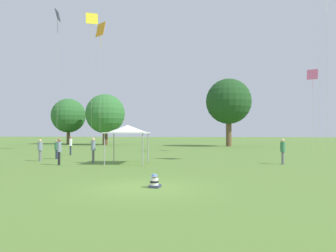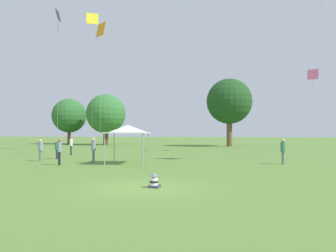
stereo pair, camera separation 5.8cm
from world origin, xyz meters
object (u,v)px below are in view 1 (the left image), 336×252
(kite_4, at_px, (58,21))
(kite_6, at_px, (312,77))
(distant_tree_0, at_px, (229,102))
(person_standing_1, at_px, (57,148))
(person_standing_6, at_px, (71,144))
(distant_tree_1, at_px, (105,114))
(person_standing_3, at_px, (59,149))
(kite_2, at_px, (101,32))
(canopy_tent, at_px, (127,129))
(distant_tree_2, at_px, (68,116))
(person_standing_4, at_px, (283,149))
(person_standing_5, at_px, (93,148))
(kite_8, at_px, (92,22))
(person_standing_2, at_px, (40,148))
(seated_toddler, at_px, (154,182))

(kite_4, xyz_separation_m, kite_6, (21.76, 2.74, -4.97))
(kite_6, height_order, distant_tree_0, distant_tree_0)
(person_standing_1, relative_size, kite_6, 0.21)
(person_standing_6, relative_size, distant_tree_1, 0.20)
(kite_6, bearing_deg, person_standing_3, -84.49)
(kite_2, bearing_deg, person_standing_3, -7.35)
(canopy_tent, distance_m, distant_tree_2, 42.39)
(person_standing_4, xyz_separation_m, person_standing_5, (-13.31, -1.04, 0.05))
(distant_tree_2, bearing_deg, person_standing_1, -66.10)
(canopy_tent, xyz_separation_m, kite_2, (-4.34, 6.36, 9.03))
(kite_6, bearing_deg, distant_tree_0, 175.54)
(person_standing_4, xyz_separation_m, person_standing_6, (-18.53, 6.45, 0.07))
(kite_2, height_order, kite_4, kite_4)
(person_standing_5, xyz_separation_m, distant_tree_0, (10.73, 30.37, 6.03))
(person_standing_3, height_order, distant_tree_2, distant_tree_2)
(person_standing_4, relative_size, kite_8, 0.11)
(person_standing_6, distance_m, kite_8, 15.61)
(person_standing_5, distance_m, distant_tree_0, 32.77)
(kite_6, xyz_separation_m, kite_8, (-22.62, 7.29, 8.31))
(kite_6, bearing_deg, kite_8, -126.96)
(person_standing_3, xyz_separation_m, kite_2, (-0.02, 7.91, 10.34))
(person_standing_2, xyz_separation_m, person_standing_5, (4.61, -0.88, 0.11))
(kite_2, relative_size, kite_6, 1.62)
(person_standing_6, xyz_separation_m, kite_2, (3.47, -1.32, 10.32))
(kite_8, bearing_deg, seated_toddler, -44.17)
(person_standing_1, distance_m, kite_2, 11.28)
(distant_tree_0, bearing_deg, person_standing_4, -84.98)
(person_standing_6, height_order, kite_4, kite_4)
(person_standing_3, xyz_separation_m, kite_8, (-3.99, 15.82, 14.16))
(person_standing_5, distance_m, canopy_tent, 2.91)
(person_standing_2, bearing_deg, kite_8, -25.00)
(person_standing_3, bearing_deg, distant_tree_2, 140.12)
(person_standing_5, distance_m, kite_2, 12.17)
(canopy_tent, bearing_deg, seated_toddler, -68.43)
(distant_tree_2, bearing_deg, kite_2, -60.03)
(kite_6, bearing_deg, person_standing_1, -99.14)
(person_standing_1, xyz_separation_m, kite_4, (-0.50, 1.00, 11.00))
(kite_4, relative_size, distant_tree_2, 1.49)
(person_standing_4, bearing_deg, kite_6, -107.41)
(canopy_tent, xyz_separation_m, distant_tree_0, (8.15, 30.57, 4.72))
(kite_4, xyz_separation_m, distant_tree_0, (15.60, 26.32, -4.79))
(person_standing_2, bearing_deg, person_standing_3, -162.24)
(person_standing_4, bearing_deg, kite_4, 5.11)
(seated_toddler, distance_m, person_standing_6, 20.67)
(person_standing_1, distance_m, person_standing_6, 4.52)
(person_standing_3, distance_m, person_standing_5, 2.46)
(canopy_tent, distance_m, kite_8, 20.92)
(seated_toddler, bearing_deg, kite_4, 135.73)
(seated_toddler, xyz_separation_m, canopy_tent, (-3.73, 9.44, 2.20))
(distant_tree_1, bearing_deg, person_standing_2, -79.22)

